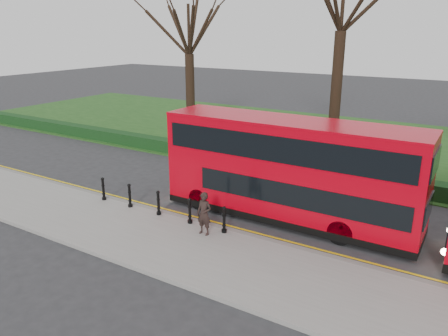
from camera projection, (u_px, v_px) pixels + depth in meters
The scene contains 11 objects.
ground at pixel (208, 214), 18.41m from camera, with size 120.00×120.00×0.00m, color #28282B.
pavement at pixel (162, 241), 15.95m from camera, with size 60.00×4.00×0.15m, color gray.
kerb at pixel (194, 221), 17.57m from camera, with size 60.00×0.25×0.16m, color slate.
grass_verge at pixel (326, 140), 30.58m from camera, with size 60.00×18.00×0.06m, color #1B4517.
hedge at pixel (276, 164), 23.81m from camera, with size 60.00×0.90×0.80m, color black.
yellow_line_outer at pixel (198, 220), 17.84m from camera, with size 60.00×0.10×0.01m, color yellow.
yellow_line_inner at pixel (201, 218), 18.00m from camera, with size 60.00×0.10×0.01m, color yellow.
tree_left at pixel (189, 24), 28.14m from camera, with size 6.84×6.84×10.69m.
bollard_row at pixel (158, 203), 17.87m from camera, with size 6.47×0.15×1.00m.
bus_lead at pixel (289, 171), 17.34m from camera, with size 10.36×2.38×4.12m.
pedestrian at pixel (204, 214), 16.07m from camera, with size 0.60×0.39×1.64m, color black.
Camera 1 is at (9.43, -14.08, 7.48)m, focal length 35.00 mm.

